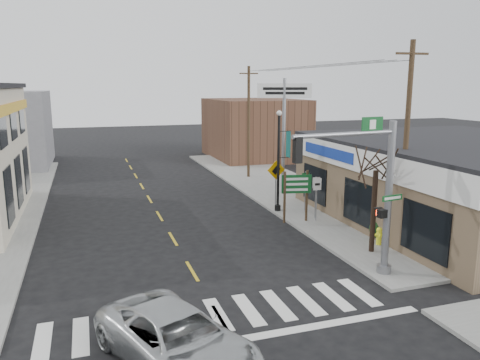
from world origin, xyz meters
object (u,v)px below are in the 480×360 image
object	(u,v)px
guide_sign	(296,189)
fire_hydrant	(379,235)
traffic_signal_pole	(373,183)
suv	(177,339)
dance_center_sign	(284,108)
lamp_post	(280,153)
utility_pole_near	(406,141)
bare_tree	(377,156)
utility_pole_far	(249,121)

from	to	relation	value
guide_sign	fire_hydrant	xyz separation A→B (m)	(1.97, -4.25, -1.29)
traffic_signal_pole	fire_hydrant	world-z (taller)	traffic_signal_pole
traffic_signal_pole	suv	bearing A→B (deg)	-164.69
guide_sign	dance_center_sign	bearing A→B (deg)	84.79
fire_hydrant	lamp_post	bearing A→B (deg)	106.25
lamp_post	utility_pole_near	size ratio (longest dim) A/B	0.63
guide_sign	fire_hydrant	world-z (taller)	guide_sign
traffic_signal_pole	utility_pole_near	world-z (taller)	utility_pole_near
guide_sign	bare_tree	world-z (taller)	bare_tree
traffic_signal_pole	utility_pole_far	xyz separation A→B (m)	(2.06, 18.98, 0.75)
suv	guide_sign	bearing A→B (deg)	28.88
suv	traffic_signal_pole	bearing A→B (deg)	-0.23
fire_hydrant	utility_pole_near	world-z (taller)	utility_pole_near
guide_sign	bare_tree	xyz separation A→B (m)	(1.20, -4.86, 2.32)
bare_tree	utility_pole_near	xyz separation A→B (m)	(2.00, 0.83, 0.40)
guide_sign	dance_center_sign	world-z (taller)	dance_center_sign
traffic_signal_pole	lamp_post	world-z (taller)	traffic_signal_pole
suv	utility_pole_near	world-z (taller)	utility_pole_near
dance_center_sign	utility_pole_near	world-z (taller)	utility_pole_near
traffic_signal_pole	lamp_post	size ratio (longest dim) A/B	1.05
suv	dance_center_sign	distance (m)	20.10
traffic_signal_pole	fire_hydrant	xyz separation A→B (m)	(2.32, 2.69, -3.01)
dance_center_sign	bare_tree	size ratio (longest dim) A/B	1.41
suv	bare_tree	size ratio (longest dim) A/B	1.00
dance_center_sign	suv	bearing A→B (deg)	-102.02
traffic_signal_pole	dance_center_sign	xyz separation A→B (m)	(2.48, 13.50, 1.97)
lamp_post	utility_pole_near	xyz separation A→B (m)	(3.14, -6.34, 1.25)
traffic_signal_pole	utility_pole_far	distance (m)	19.11
traffic_signal_pole	bare_tree	world-z (taller)	traffic_signal_pole
lamp_post	dance_center_sign	xyz separation A→B (m)	(2.08, 4.24, 2.22)
suv	utility_pole_far	xyz separation A→B (m)	(9.69, 22.18, 3.60)
bare_tree	guide_sign	bearing A→B (deg)	103.87
guide_sign	utility_pole_near	bearing A→B (deg)	-38.66
traffic_signal_pole	lamp_post	bearing A→B (deg)	80.12
dance_center_sign	utility_pole_far	bearing A→B (deg)	113.61
dance_center_sign	lamp_post	bearing A→B (deg)	-96.93
lamp_post	utility_pole_far	xyz separation A→B (m)	(1.65, 9.72, 1.00)
fire_hydrant	lamp_post	size ratio (longest dim) A/B	0.14
utility_pole_near	utility_pole_far	world-z (taller)	utility_pole_near
utility_pole_near	lamp_post	bearing A→B (deg)	120.54
lamp_post	bare_tree	bearing A→B (deg)	-77.18
bare_tree	fire_hydrant	bearing A→B (deg)	38.27
suv	utility_pole_near	distance (m)	13.30
traffic_signal_pole	utility_pole_far	bearing A→B (deg)	76.43
traffic_signal_pole	utility_pole_near	xyz separation A→B (m)	(3.54, 2.92, 1.00)
bare_tree	utility_pole_near	size ratio (longest dim) A/B	0.59
bare_tree	utility_pole_near	world-z (taller)	utility_pole_near
suv	lamp_post	distance (m)	15.04
lamp_post	dance_center_sign	distance (m)	5.21
traffic_signal_pole	guide_sign	xyz separation A→B (m)	(0.34, 6.94, -1.72)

